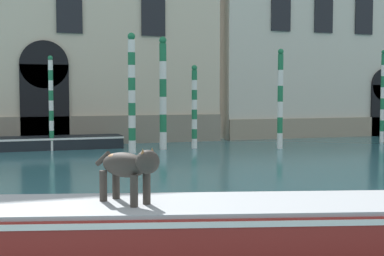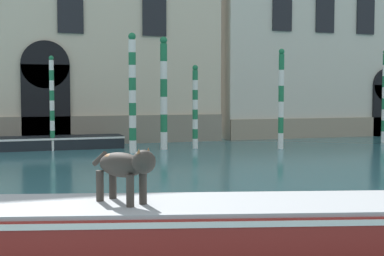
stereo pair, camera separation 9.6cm
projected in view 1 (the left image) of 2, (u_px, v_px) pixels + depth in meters
The scene contains 10 objects.
palazzo_left at pixel (63, 13), 25.81m from camera, with size 13.96×6.13×12.34m.
boat_foreground at pixel (157, 225), 7.71m from camera, with size 8.48×3.80×0.70m.
dog_on_deck at pixel (129, 166), 7.61m from camera, with size 0.79×1.09×0.82m.
boat_moored_near_palazzo at pixel (46, 143), 21.61m from camera, with size 6.14×1.43×0.51m.
mooring_pole_0 at pixel (194, 106), 21.86m from camera, with size 0.23×0.23×3.42m.
mooring_pole_1 at pixel (51, 103), 21.02m from camera, with size 0.19×0.19×3.74m.
mooring_pole_2 at pixel (383, 96), 24.54m from camera, with size 0.20×0.20×4.25m.
mooring_pole_3 at pixel (132, 92), 20.22m from camera, with size 0.29×0.29×4.55m.
mooring_pole_4 at pixel (163, 93), 21.41m from camera, with size 0.29×0.29×4.52m.
mooring_pole_5 at pixel (280, 99), 21.73m from camera, with size 0.23×0.23×4.07m.
Camera 1 is at (1.03, -2.38, 2.28)m, focal length 50.00 mm.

